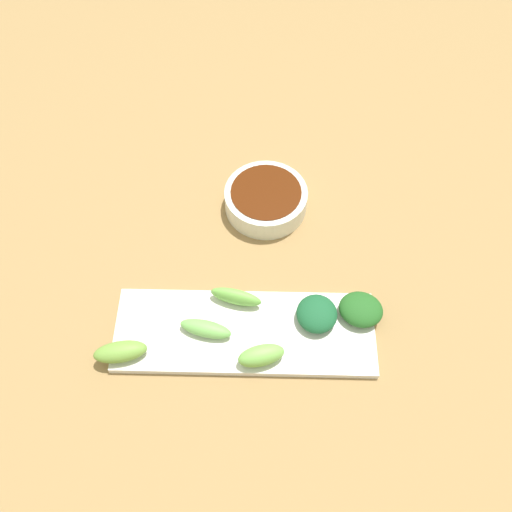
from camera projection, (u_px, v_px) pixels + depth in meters
name	position (u px, v px, depth m)	size (l,w,h in m)	color
tabletop	(257.00, 294.00, 0.90)	(2.10, 2.10, 0.02)	#997647
sauce_bowl	(266.00, 199.00, 0.97)	(0.14, 0.14, 0.04)	silver
serving_plate	(245.00, 332.00, 0.85)	(0.13, 0.39, 0.01)	silver
broccoli_stalk_0	(261.00, 356.00, 0.81)	(0.03, 0.07, 0.03)	#78BA51
broccoli_stalk_1	(236.00, 297.00, 0.86)	(0.02, 0.08, 0.03)	#71B44A
broccoli_stalk_2	(120.00, 352.00, 0.81)	(0.03, 0.08, 0.03)	#709F3E
broccoli_leafy_3	(317.00, 314.00, 0.85)	(0.06, 0.06, 0.03)	#1A5730
broccoli_leafy_4	(361.00, 309.00, 0.85)	(0.06, 0.07, 0.03)	#225B20
broccoli_stalk_5	(206.00, 329.00, 0.84)	(0.03, 0.08, 0.02)	#72B656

